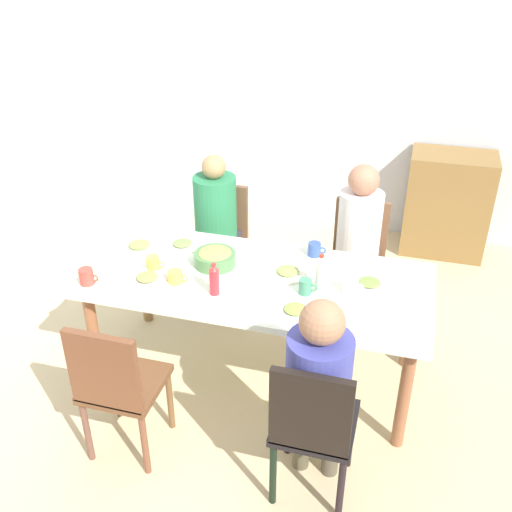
{
  "coord_description": "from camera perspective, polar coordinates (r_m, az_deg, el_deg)",
  "views": [
    {
      "loc": [
        0.81,
        -2.88,
        2.63
      ],
      "look_at": [
        0.0,
        0.0,
        0.89
      ],
      "focal_mm": 41.5,
      "sensor_mm": 36.0,
      "label": 1
    }
  ],
  "objects": [
    {
      "name": "chair_2",
      "position": [
        2.96,
        5.5,
        -15.79
      ],
      "size": [
        0.4,
        0.4,
        0.9
      ],
      "color": "black",
      "rests_on": "ground_plane"
    },
    {
      "name": "person_1",
      "position": [
        4.11,
        9.85,
        2.15
      ],
      "size": [
        0.3,
        0.3,
        1.23
      ],
      "color": "brown",
      "rests_on": "ground_plane"
    },
    {
      "name": "plate_3",
      "position": [
        3.56,
        -10.44,
        -2.18
      ],
      "size": [
        0.23,
        0.23,
        0.04
      ],
      "color": "silver",
      "rests_on": "dining_table"
    },
    {
      "name": "cup_4",
      "position": [
        3.51,
        -7.74,
        -2.01
      ],
      "size": [
        0.12,
        0.09,
        0.07
      ],
      "color": "#E4C74B",
      "rests_on": "dining_table"
    },
    {
      "name": "dining_table",
      "position": [
        3.58,
        -0.0,
        -3.14
      ],
      "size": [
        2.08,
        0.92,
        0.74
      ],
      "color": "white",
      "rests_on": "ground_plane"
    },
    {
      "name": "cup_0",
      "position": [
        3.64,
        -9.85,
        -0.71
      ],
      "size": [
        0.11,
        0.08,
        0.1
      ],
      "color": "#E5D051",
      "rests_on": "dining_table"
    },
    {
      "name": "chair_0",
      "position": [
        3.23,
        -13.28,
        -11.87
      ],
      "size": [
        0.4,
        0.4,
        0.9
      ],
      "color": "brown",
      "rests_on": "ground_plane"
    },
    {
      "name": "plate_4",
      "position": [
        3.89,
        -7.09,
        1.08
      ],
      "size": [
        0.22,
        0.22,
        0.04
      ],
      "color": "silver",
      "rests_on": "dining_table"
    },
    {
      "name": "ground_plane",
      "position": [
        3.99,
        -0.0,
        -11.18
      ],
      "size": [
        5.91,
        5.91,
        0.0
      ],
      "primitive_type": "plane",
      "color": "#CCB78C"
    },
    {
      "name": "person_2",
      "position": [
        2.89,
        6.04,
        -11.84
      ],
      "size": [
        0.31,
        0.31,
        1.16
      ],
      "color": "brown",
      "rests_on": "ground_plane"
    },
    {
      "name": "plate_2",
      "position": [
        3.92,
        -11.17,
        0.93
      ],
      "size": [
        0.25,
        0.25,
        0.04
      ],
      "color": "silver",
      "rests_on": "dining_table"
    },
    {
      "name": "person_3",
      "position": [
        4.32,
        -3.96,
        3.65
      ],
      "size": [
        0.31,
        0.31,
        1.19
      ],
      "color": "#252B48",
      "rests_on": "ground_plane"
    },
    {
      "name": "bowl_0",
      "position": [
        3.65,
        -3.99,
        -0.14
      ],
      "size": [
        0.26,
        0.26,
        0.1
      ],
      "color": "#4D7E49",
      "rests_on": "dining_table"
    },
    {
      "name": "wall_back",
      "position": [
        5.46,
        6.95,
        15.8
      ],
      "size": [
        5.16,
        0.12,
        2.6
      ],
      "primitive_type": "cube",
      "color": "silver",
      "rests_on": "ground_plane"
    },
    {
      "name": "plate_0",
      "position": [
        3.24,
        3.8,
        -5.3
      ],
      "size": [
        0.23,
        0.23,
        0.04
      ],
      "color": "silver",
      "rests_on": "dining_table"
    },
    {
      "name": "cup_3",
      "position": [
        3.76,
        5.68,
        0.64
      ],
      "size": [
        0.12,
        0.08,
        0.09
      ],
      "color": "#345094",
      "rests_on": "dining_table"
    },
    {
      "name": "plate_5",
      "position": [
        3.57,
        3.09,
        -1.61
      ],
      "size": [
        0.24,
        0.24,
        0.04
      ],
      "color": "silver",
      "rests_on": "dining_table"
    },
    {
      "name": "cup_5",
      "position": [
        3.6,
        -16.0,
        -1.92
      ],
      "size": [
        0.12,
        0.08,
        0.1
      ],
      "color": "#C7463A",
      "rests_on": "dining_table"
    },
    {
      "name": "cup_2",
      "position": [
        3.39,
        4.8,
        -2.96
      ],
      "size": [
        0.11,
        0.07,
        0.09
      ],
      "color": "#448A69",
      "rests_on": "dining_table"
    },
    {
      "name": "chair_3",
      "position": [
        4.48,
        -3.49,
        1.85
      ],
      "size": [
        0.4,
        0.4,
        0.9
      ],
      "color": "brown",
      "rests_on": "ground_plane"
    },
    {
      "name": "plate_1",
      "position": [
        3.52,
        10.88,
        -2.66
      ],
      "size": [
        0.23,
        0.23,
        0.04
      ],
      "color": "white",
      "rests_on": "dining_table"
    },
    {
      "name": "cup_1",
      "position": [
        3.42,
        9.12,
        -2.88
      ],
      "size": [
        0.12,
        0.08,
        0.1
      ],
      "color": "white",
      "rests_on": "dining_table"
    },
    {
      "name": "bottle_0",
      "position": [
        3.41,
        6.25,
        -1.62
      ],
      "size": [
        0.06,
        0.06,
        0.22
      ],
      "color": "silver",
      "rests_on": "dining_table"
    },
    {
      "name": "chair_1",
      "position": [
        4.29,
        9.74,
        0.05
      ],
      "size": [
        0.4,
        0.4,
        0.9
      ],
      "color": "brown",
      "rests_on": "ground_plane"
    },
    {
      "name": "side_cabinet",
      "position": [
        5.4,
        17.93,
        4.79
      ],
      "size": [
        0.7,
        0.44,
        0.9
      ],
      "primitive_type": "cube",
      "color": "olive",
      "rests_on": "ground_plane"
    },
    {
      "name": "bottle_1",
      "position": [
        3.35,
        -4.05,
        -2.3
      ],
      "size": [
        0.06,
        0.06,
        0.2
      ],
      "color": "red",
      "rests_on": "dining_table"
    }
  ]
}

